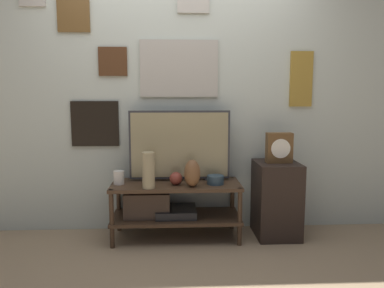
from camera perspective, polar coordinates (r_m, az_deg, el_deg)
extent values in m
plane|color=#997F60|center=(3.28, -2.37, -15.80)|extent=(12.00, 12.00, 0.00)
cube|color=beige|center=(3.57, -2.58, 8.38)|extent=(6.40, 0.06, 2.70)
cube|color=#B2ADA3|center=(3.54, -1.98, 11.42)|extent=(0.72, 0.02, 0.52)
cube|color=#B2BCC6|center=(3.53, -1.98, 11.43)|extent=(0.69, 0.01, 0.49)
cube|color=brown|center=(3.71, -17.65, 18.93)|extent=(0.29, 0.02, 0.39)
cube|color=slate|center=(3.71, -17.67, 18.94)|extent=(0.25, 0.01, 0.36)
cube|color=olive|center=(3.73, 16.30, 9.48)|extent=(0.21, 0.02, 0.52)
cube|color=#2D2D33|center=(3.73, 16.33, 9.48)|extent=(0.18, 0.01, 0.48)
cube|color=#4C2D19|center=(3.58, -11.98, 12.20)|extent=(0.26, 0.02, 0.26)
cube|color=beige|center=(3.58, -11.99, 12.21)|extent=(0.22, 0.01, 0.22)
cube|color=black|center=(3.61, -14.55, 3.01)|extent=(0.44, 0.02, 0.42)
cube|color=beige|center=(3.61, -14.57, 3.00)|extent=(0.40, 0.01, 0.38)
cube|color=#422D1E|center=(3.38, -2.46, -6.22)|extent=(1.15, 0.47, 0.03)
cube|color=#422D1E|center=(3.47, -2.44, -11.05)|extent=(1.15, 0.47, 0.03)
cylinder|color=#422D1E|center=(3.29, -12.14, -11.11)|extent=(0.04, 0.04, 0.51)
cylinder|color=#422D1E|center=(3.30, 7.29, -10.96)|extent=(0.04, 0.04, 0.51)
cylinder|color=#422D1E|center=(3.68, -11.10, -9.06)|extent=(0.04, 0.04, 0.51)
cylinder|color=#422D1E|center=(3.69, 6.15, -8.93)|extent=(0.04, 0.04, 0.51)
cube|color=black|center=(3.45, -2.44, -10.26)|extent=(0.36, 0.33, 0.07)
cube|color=#47382D|center=(3.44, -6.83, -9.02)|extent=(0.40, 0.26, 0.23)
cylinder|color=#333338|center=(3.49, -6.04, -5.42)|extent=(0.05, 0.05, 0.02)
cylinder|color=#333338|center=(3.49, 2.30, -5.35)|extent=(0.05, 0.05, 0.02)
cube|color=#333338|center=(3.42, -1.89, -0.12)|extent=(0.92, 0.04, 0.63)
cube|color=#998C66|center=(3.41, -1.88, -0.16)|extent=(0.88, 0.01, 0.59)
ellipsoid|color=brown|center=(3.22, 0.04, -4.48)|extent=(0.14, 0.14, 0.24)
cylinder|color=tan|center=(3.19, -6.64, -4.01)|extent=(0.11, 0.11, 0.31)
cylinder|color=#2D4251|center=(3.34, 3.59, -5.47)|extent=(0.15, 0.15, 0.08)
sphere|color=brown|center=(3.30, -2.55, -5.27)|extent=(0.11, 0.11, 0.11)
cylinder|color=silver|center=(3.39, -11.09, -5.03)|extent=(0.09, 0.09, 0.12)
cube|color=black|center=(3.56, 12.72, -8.19)|extent=(0.38, 0.45, 0.69)
cube|color=brown|center=(3.45, 13.13, -0.56)|extent=(0.23, 0.10, 0.27)
cylinder|color=white|center=(3.40, 13.38, -0.69)|extent=(0.17, 0.01, 0.17)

